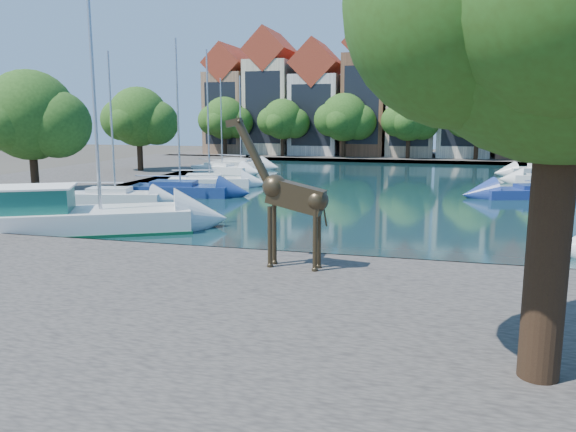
# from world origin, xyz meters

# --- Properties ---
(ground) EXTENTS (160.00, 160.00, 0.00)m
(ground) POSITION_xyz_m (0.00, 0.00, 0.00)
(ground) COLOR #38332B
(ground) RESTS_ON ground
(water_basin) EXTENTS (38.00, 50.00, 0.08)m
(water_basin) POSITION_xyz_m (0.00, 24.00, 0.04)
(water_basin) COLOR black
(water_basin) RESTS_ON ground
(near_quay) EXTENTS (50.00, 14.00, 0.50)m
(near_quay) POSITION_xyz_m (0.00, -7.00, 0.25)
(near_quay) COLOR #504B45
(near_quay) RESTS_ON ground
(far_quay) EXTENTS (60.00, 16.00, 0.50)m
(far_quay) POSITION_xyz_m (0.00, 56.00, 0.25)
(far_quay) COLOR #504B45
(far_quay) RESTS_ON ground
(left_quay) EXTENTS (14.00, 52.00, 0.50)m
(left_quay) POSITION_xyz_m (-25.00, 24.00, 0.25)
(left_quay) COLOR #504B45
(left_quay) RESTS_ON ground
(townhouse_west_end) EXTENTS (5.44, 9.18, 14.93)m
(townhouse_west_end) POSITION_xyz_m (-23.00, 55.99, 7.36)
(townhouse_west_end) COLOR #936C50
(townhouse_west_end) RESTS_ON far_quay
(townhouse_west_mid) EXTENTS (5.94, 9.18, 16.79)m
(townhouse_west_mid) POSITION_xyz_m (-17.00, 55.99, 8.23)
(townhouse_west_mid) COLOR beige
(townhouse_west_mid) RESTS_ON far_quay
(townhouse_west_inner) EXTENTS (6.43, 9.18, 15.15)m
(townhouse_west_inner) POSITION_xyz_m (-10.50, 55.99, 7.35)
(townhouse_west_inner) COLOR silver
(townhouse_west_inner) RESTS_ON far_quay
(townhouse_center) EXTENTS (5.44, 9.18, 16.93)m
(townhouse_center) POSITION_xyz_m (-4.00, 55.99, 8.36)
(townhouse_center) COLOR brown
(townhouse_center) RESTS_ON far_quay
(townhouse_east_inner) EXTENTS (5.94, 9.18, 15.79)m
(townhouse_east_inner) POSITION_xyz_m (2.00, 55.99, 7.73)
(townhouse_east_inner) COLOR tan
(townhouse_east_inner) RESTS_ON far_quay
(townhouse_east_mid) EXTENTS (6.43, 9.18, 16.65)m
(townhouse_east_mid) POSITION_xyz_m (8.50, 55.99, 8.10)
(townhouse_east_mid) COLOR beige
(townhouse_east_mid) RESTS_ON far_quay
(townhouse_east_end) EXTENTS (5.44, 9.18, 14.43)m
(townhouse_east_end) POSITION_xyz_m (15.00, 55.99, 7.11)
(townhouse_east_end) COLOR brown
(townhouse_east_end) RESTS_ON far_quay
(far_tree_far_west) EXTENTS (7.28, 5.60, 7.68)m
(far_tree_far_west) POSITION_xyz_m (-21.90, 50.49, 5.18)
(far_tree_far_west) COLOR #332114
(far_tree_far_west) RESTS_ON far_quay
(far_tree_west) EXTENTS (6.76, 5.20, 7.36)m
(far_tree_west) POSITION_xyz_m (-13.91, 50.49, 5.08)
(far_tree_west) COLOR #332114
(far_tree_west) RESTS_ON far_quay
(far_tree_mid_west) EXTENTS (7.80, 6.00, 8.00)m
(far_tree_mid_west) POSITION_xyz_m (-5.89, 50.49, 5.29)
(far_tree_mid_west) COLOR #332114
(far_tree_mid_west) RESTS_ON far_quay
(far_tree_mid_east) EXTENTS (7.02, 5.40, 7.52)m
(far_tree_mid_east) POSITION_xyz_m (2.10, 50.49, 5.13)
(far_tree_mid_east) COLOR #332114
(far_tree_mid_east) RESTS_ON far_quay
(far_tree_east) EXTENTS (7.54, 5.80, 7.84)m
(far_tree_east) POSITION_xyz_m (10.11, 50.49, 5.24)
(far_tree_east) COLOR #332114
(far_tree_east) RESTS_ON far_quay
(far_tree_far_east) EXTENTS (6.76, 5.20, 7.36)m
(far_tree_far_east) POSITION_xyz_m (18.09, 50.49, 5.08)
(far_tree_far_east) COLOR #332114
(far_tree_far_east) RESTS_ON far_quay
(side_tree_left_near) EXTENTS (7.80, 6.00, 8.20)m
(side_tree_left_near) POSITION_xyz_m (-20.89, 11.99, 5.49)
(side_tree_left_near) COLOR #332114
(side_tree_left_near) RESTS_ON left_quay
(side_tree_left_far) EXTENTS (7.28, 5.60, 7.88)m
(side_tree_left_far) POSITION_xyz_m (-21.90, 27.99, 5.38)
(side_tree_left_far) COLOR #332114
(side_tree_left_far) RESTS_ON left_quay
(giraffe_statue) EXTENTS (3.56, 0.72, 5.08)m
(giraffe_statue) POSITION_xyz_m (0.56, -2.23, 3.00)
(giraffe_statue) COLOR #322819
(giraffe_statue) RESTS_ON near_quay
(motorsailer) EXTENTS (11.36, 8.00, 11.57)m
(motorsailer) POSITION_xyz_m (-11.78, 2.47, 0.97)
(motorsailer) COLOR silver
(motorsailer) RESTS_ON water_basin
(sailboat_left_a) EXTENTS (6.23, 3.29, 9.49)m
(sailboat_left_a) POSITION_xyz_m (-14.36, 11.14, 0.66)
(sailboat_left_a) COLOR silver
(sailboat_left_a) RESTS_ON water_basin
(sailboat_left_b) EXTENTS (7.21, 3.36, 10.76)m
(sailboat_left_b) POSITION_xyz_m (-12.00, 15.68, 0.65)
(sailboat_left_b) COLOR navy
(sailboat_left_b) RESTS_ON water_basin
(sailboat_left_c) EXTENTS (6.68, 3.91, 10.59)m
(sailboat_left_c) POSITION_xyz_m (-12.00, 21.00, 0.64)
(sailboat_left_c) COLOR white
(sailboat_left_c) RESTS_ON water_basin
(sailboat_left_d) EXTENTS (6.38, 3.49, 9.15)m
(sailboat_left_d) POSITION_xyz_m (-15.00, 31.46, 0.62)
(sailboat_left_d) COLOR white
(sailboat_left_d) RESTS_ON water_basin
(sailboat_left_e) EXTENTS (6.65, 3.41, 9.76)m
(sailboat_left_e) POSITION_xyz_m (-15.00, 37.01, 0.65)
(sailboat_left_e) COLOR silver
(sailboat_left_e) RESTS_ON water_basin
(sailboat_right_b) EXTENTS (7.41, 4.58, 10.95)m
(sailboat_right_b) POSITION_xyz_m (12.00, 21.17, 0.56)
(sailboat_right_b) COLOR navy
(sailboat_right_b) RESTS_ON water_basin
(sailboat_right_c) EXTENTS (6.43, 3.05, 10.97)m
(sailboat_right_c) POSITION_xyz_m (15.00, 29.45, 0.68)
(sailboat_right_c) COLOR silver
(sailboat_right_c) RESTS_ON water_basin
(sailboat_right_d) EXTENTS (6.58, 3.92, 8.79)m
(sailboat_right_d) POSITION_xyz_m (15.00, 36.69, 0.68)
(sailboat_right_d) COLOR silver
(sailboat_right_d) RESTS_ON water_basin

